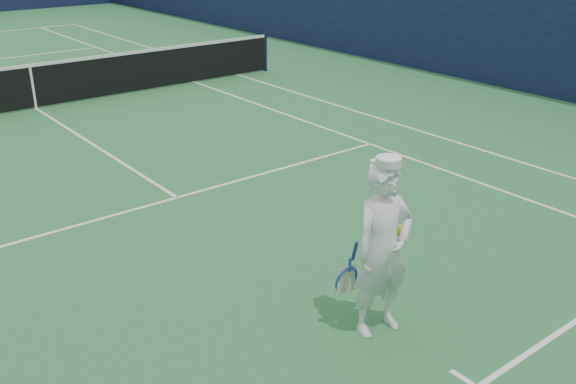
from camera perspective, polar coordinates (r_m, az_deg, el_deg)
name	(u,v)px	position (r m, az deg, el deg)	size (l,w,h in m)	color
ground	(36,109)	(15.55, -21.47, 6.90)	(80.00, 80.00, 0.00)	#296C39
court_markings	(36,109)	(15.55, -21.47, 6.91)	(11.03, 23.83, 0.01)	white
windscreen_fence	(22,17)	(15.18, -22.58, 14.15)	(20.12, 36.12, 4.00)	#0F1437
tennis_net	(32,84)	(15.42, -21.77, 8.87)	(12.88, 0.09, 1.07)	#141E4C
tennis_player	(383,250)	(6.36, 8.42, -5.10)	(0.76, 0.57, 1.87)	white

